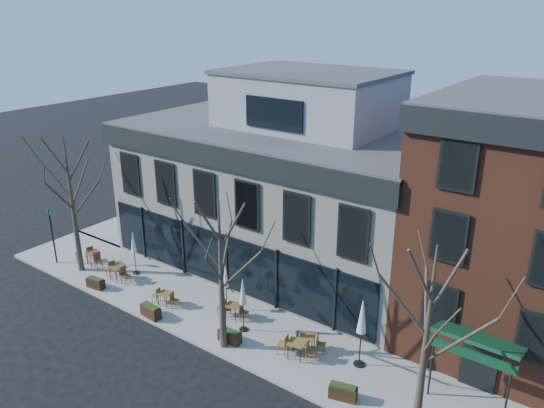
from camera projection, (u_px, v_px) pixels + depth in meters
The scene contains 24 objects.
ground at pixel (229, 293), 28.54m from camera, with size 120.00×120.00×0.00m, color black.
sidewalk_front at pixel (252, 331), 25.10m from camera, with size 33.50×4.70×0.15m, color gray.
sidewalk_side at pixel (166, 213), 39.25m from camera, with size 4.50×12.00×0.15m, color gray.
corner_building at pixel (285, 186), 30.67m from camera, with size 18.39×10.39×11.10m.
red_brick_building at pixel (526, 222), 23.17m from camera, with size 8.20×11.78×11.18m.
tree_corner at pixel (72, 204), 29.29m from camera, with size 3.93×3.98×7.92m.
tree_mid at pixel (221, 274), 22.59m from camera, with size 3.50×3.55×7.04m.
tree_right at pixel (426, 344), 17.56m from camera, with size 3.72×3.77×7.48m.
sign_pole at pixel (52, 233), 30.94m from camera, with size 0.50×0.10×3.40m.
call_box at pixel (79, 259), 30.61m from camera, with size 0.24×0.24×1.22m.
cafe_set_0 at pixel (94, 257), 31.22m from camera, with size 1.86×0.88×0.95m.
cafe_set_1 at pixel (117, 271), 29.47m from camera, with size 1.85×0.77×0.97m.
cafe_set_2 at pixel (165, 297), 26.99m from camera, with size 1.62×0.73×0.83m.
cafe_set_3 at pixel (233, 310), 25.88m from camera, with size 1.70×0.79×0.87m.
cafe_set_4 at pixel (297, 348), 22.94m from camera, with size 1.85×0.85×0.95m.
cafe_set_5 at pixel (307, 341), 23.42m from camera, with size 1.72×0.97×0.89m.
umbrella_0 at pixel (134, 245), 29.67m from camera, with size 0.41×0.41×2.57m.
umbrella_2 at pixel (226, 279), 26.15m from camera, with size 0.39×0.39×2.44m.
umbrella_3 at pixel (243, 295), 24.38m from camera, with size 0.43×0.43×2.70m.
umbrella_4 at pixel (362, 321), 21.86m from camera, with size 0.50×0.50×3.11m.
planter_0 at pixel (96, 283), 28.68m from camera, with size 1.09×0.55×0.59m.
planter_1 at pixel (151, 311), 26.00m from camera, with size 1.18×0.55×0.64m.
planter_2 at pixel (230, 336), 24.07m from camera, with size 1.12×0.52×0.61m.
planter_3 at pixel (343, 392), 20.59m from camera, with size 1.17×0.70×0.61m.
Camera 1 is at (16.58, -18.87, 14.56)m, focal length 35.00 mm.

